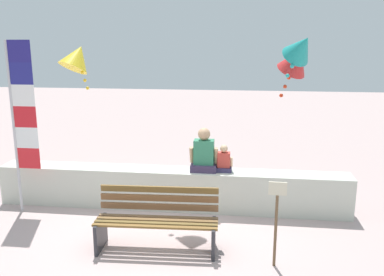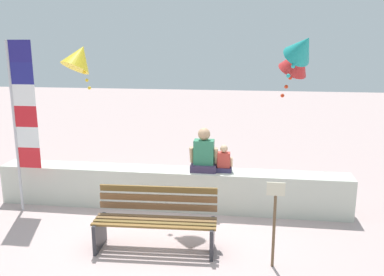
# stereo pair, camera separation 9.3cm
# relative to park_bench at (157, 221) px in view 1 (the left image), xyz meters

# --- Properties ---
(ground_plane) EXTENTS (40.00, 40.00, 0.00)m
(ground_plane) POSITION_rel_park_bench_xyz_m (-0.07, 0.44, -0.43)
(ground_plane) COLOR #BAA19D
(seawall_ledge) EXTENTS (6.40, 0.51, 0.73)m
(seawall_ledge) POSITION_rel_park_bench_xyz_m (-0.07, 1.54, -0.06)
(seawall_ledge) COLOR beige
(seawall_ledge) RESTS_ON ground
(park_bench) EXTENTS (1.81, 0.69, 0.88)m
(park_bench) POSITION_rel_park_bench_xyz_m (0.00, 0.00, 0.00)
(park_bench) COLOR brown
(park_bench) RESTS_ON ground
(person_adult) EXTENTS (0.51, 0.38, 0.78)m
(person_adult) POSITION_rel_park_bench_xyz_m (0.53, 1.56, 0.61)
(person_adult) COLOR #3B2E4E
(person_adult) RESTS_ON seawall_ledge
(person_child) EXTENTS (0.32, 0.23, 0.49)m
(person_child) POSITION_rel_park_bench_xyz_m (0.89, 1.56, 0.49)
(person_child) COLOR #362F55
(person_child) RESTS_ON seawall_ledge
(flag_banner) EXTENTS (0.45, 0.05, 3.03)m
(flag_banner) POSITION_rel_park_bench_xyz_m (-2.58, 1.05, 1.35)
(flag_banner) COLOR #B7B7BC
(flag_banner) RESTS_ON ground
(kite_teal) EXTENTS (0.88, 0.94, 0.96)m
(kite_teal) POSITION_rel_park_bench_xyz_m (2.30, 2.91, 2.46)
(kite_teal) COLOR teal
(kite_red) EXTENTS (1.02, 1.03, 1.15)m
(kite_red) POSITION_rel_park_bench_xyz_m (2.29, 3.52, 2.18)
(kite_red) COLOR red
(kite_yellow) EXTENTS (1.13, 1.17, 1.19)m
(kite_yellow) POSITION_rel_park_bench_xyz_m (-2.83, 4.24, 2.19)
(kite_yellow) COLOR yellow
(sign_post) EXTENTS (0.24, 0.04, 1.21)m
(sign_post) POSITION_rel_park_bench_xyz_m (1.69, -0.30, 0.29)
(sign_post) COLOR brown
(sign_post) RESTS_ON ground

